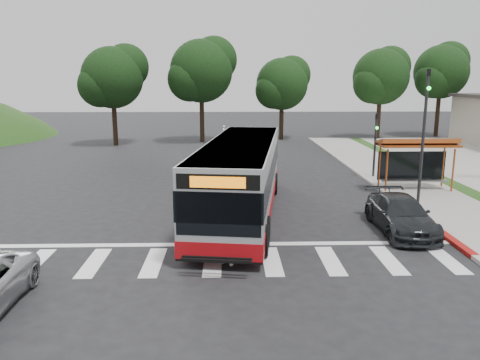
{
  "coord_description": "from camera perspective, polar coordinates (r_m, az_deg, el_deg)",
  "views": [
    {
      "loc": [
        0.54,
        -19.89,
        6.04
      ],
      "look_at": [
        1.07,
        0.7,
        1.6
      ],
      "focal_mm": 35.0,
      "sensor_mm": 36.0,
      "label": 1
    }
  ],
  "objects": [
    {
      "name": "tree_north_a",
      "position": [
        46.03,
        -4.65,
        13.23
      ],
      "size": [
        6.6,
        6.15,
        10.17
      ],
      "color": "black",
      "rests_on": "ground"
    },
    {
      "name": "traffic_signal_ne_tall",
      "position": [
        23.32,
        21.53,
        6.0
      ],
      "size": [
        0.18,
        0.37,
        6.5
      ],
      "color": "black",
      "rests_on": "ground"
    },
    {
      "name": "curb_east",
      "position": [
        29.75,
        15.09,
        0.17
      ],
      "size": [
        0.3,
        40.0,
        0.15
      ],
      "primitive_type": "cube",
      "color": "#9E9991",
      "rests_on": "ground"
    },
    {
      "name": "sidewalk_east",
      "position": [
        30.38,
        18.71,
        0.16
      ],
      "size": [
        4.0,
        40.0,
        0.12
      ],
      "primitive_type": "cube",
      "color": "gray",
      "rests_on": "ground"
    },
    {
      "name": "tree_ne_a",
      "position": [
        50.41,
        16.87,
        12.06
      ],
      "size": [
        6.16,
        5.74,
        9.3
      ],
      "color": "black",
      "rests_on": "parking_lot"
    },
    {
      "name": "pedestrian",
      "position": [
        15.56,
        -1.62,
        -7.09
      ],
      "size": [
        0.79,
        0.74,
        1.82
      ],
      "primitive_type": "imported",
      "rotation": [
        0.0,
        0.0,
        2.53
      ],
      "color": "white",
      "rests_on": "ground"
    },
    {
      "name": "transit_bus",
      "position": [
        20.96,
        0.11,
        0.16
      ],
      "size": [
        4.57,
        13.27,
        3.36
      ],
      "primitive_type": null,
      "rotation": [
        0.0,
        0.0,
        -0.14
      ],
      "color": "#B7B9BC",
      "rests_on": "ground"
    },
    {
      "name": "crosswalk_ladder",
      "position": [
        16.07,
        -3.34,
        -9.9
      ],
      "size": [
        18.0,
        2.6,
        0.01
      ],
      "primitive_type": "cube",
      "color": "silver",
      "rests_on": "ground"
    },
    {
      "name": "tree_north_c",
      "position": [
        45.18,
        -15.2,
        12.07
      ],
      "size": [
        6.16,
        5.74,
        9.3
      ],
      "color": "black",
      "rests_on": "ground"
    },
    {
      "name": "tree_north_b",
      "position": [
        48.27,
        5.23,
        11.67
      ],
      "size": [
        5.72,
        5.33,
        8.43
      ],
      "color": "black",
      "rests_on": "ground"
    },
    {
      "name": "curb_east_red",
      "position": [
        20.66,
        22.89,
        -5.6
      ],
      "size": [
        0.32,
        6.0,
        0.15
      ],
      "primitive_type": "cube",
      "color": "maroon",
      "rests_on": "ground"
    },
    {
      "name": "bus_shelter",
      "position": [
        27.27,
        20.7,
        3.6
      ],
      "size": [
        4.2,
        1.6,
        2.86
      ],
      "color": "#9C441A",
      "rests_on": "sidewalk_east"
    },
    {
      "name": "traffic_signal_ne_short",
      "position": [
        30.0,
        16.18,
        4.87
      ],
      "size": [
        0.18,
        0.37,
        4.0
      ],
      "color": "black",
      "rests_on": "ground"
    },
    {
      "name": "tree_ne_b",
      "position": [
        54.81,
        23.37,
        12.12
      ],
      "size": [
        6.16,
        5.74,
        10.02
      ],
      "color": "black",
      "rests_on": "ground"
    },
    {
      "name": "dark_sedan",
      "position": [
        20.02,
        18.98,
        -3.98
      ],
      "size": [
        2.03,
        4.85,
        1.4
      ],
      "primitive_type": "imported",
      "rotation": [
        0.0,
        0.0,
        -0.01
      ],
      "color": "#222427",
      "rests_on": "ground"
    },
    {
      "name": "ground",
      "position": [
        20.79,
        -2.9,
        -4.74
      ],
      "size": [
        140.0,
        140.0,
        0.0
      ],
      "primitive_type": "plane",
      "color": "black",
      "rests_on": "ground"
    }
  ]
}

